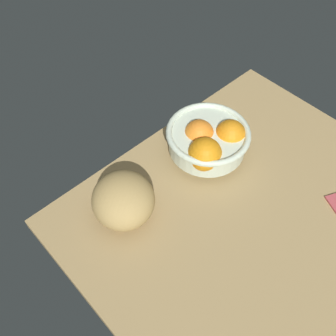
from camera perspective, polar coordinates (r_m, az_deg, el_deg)
ground_plane at (r=92.99cm, az=11.64°, el=-6.15°), size 81.47×64.62×3.00cm
fruit_bowl at (r=95.40cm, az=6.17°, el=4.22°), size 21.24×21.24×10.75cm
bread_loaf at (r=85.25cm, az=-6.77°, el=-4.77°), size 20.00×20.31×10.30cm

